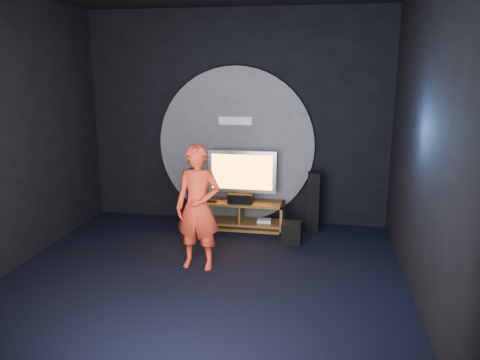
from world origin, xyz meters
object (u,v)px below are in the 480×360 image
object	(u,v)px
media_console	(242,217)
subwoofer	(291,233)
player	(198,207)
tower_speaker_right	(313,202)
tv	(242,174)
tower_speaker_left	(194,198)

from	to	relation	value
media_console	subwoofer	bearing A→B (deg)	-32.56
media_console	subwoofer	world-z (taller)	media_console
player	tower_speaker_right	bearing A→B (deg)	52.33
tower_speaker_right	subwoofer	size ratio (longest dim) A/B	3.03
player	media_console	bearing A→B (deg)	82.33
media_console	tower_speaker_right	xyz separation A→B (m)	(1.14, 0.07, 0.29)
tv	subwoofer	size ratio (longest dim) A/B	3.49
tv	player	bearing A→B (deg)	-99.74
tower_speaker_right	subwoofer	distance (m)	0.75
media_console	tower_speaker_right	bearing A→B (deg)	3.70
tower_speaker_right	player	size ratio (longest dim) A/B	0.59
tower_speaker_left	player	bearing A→B (deg)	-72.67
tv	player	world-z (taller)	player
player	subwoofer	bearing A→B (deg)	46.19
tower_speaker_right	subwoofer	world-z (taller)	tower_speaker_right
tower_speaker_left	player	xyz separation A→B (m)	(0.49, -1.57, 0.33)
media_console	tower_speaker_right	world-z (taller)	tower_speaker_right
subwoofer	player	world-z (taller)	player
subwoofer	media_console	bearing A→B (deg)	147.44
media_console	tower_speaker_left	size ratio (longest dim) A/B	1.43
tower_speaker_left	tower_speaker_right	xyz separation A→B (m)	(1.93, 0.12, 0.00)
media_console	tv	bearing A→B (deg)	96.11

